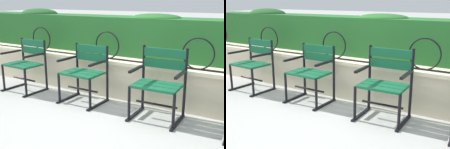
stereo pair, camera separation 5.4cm
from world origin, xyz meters
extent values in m
plane|color=#ADADA8|center=(0.00, 0.00, 0.00)|extent=(60.00, 60.00, 0.00)
cube|color=beige|center=(0.00, 0.84, 0.27)|extent=(8.00, 0.35, 0.54)
cube|color=beige|center=(0.00, 0.84, 0.56)|extent=(8.00, 0.41, 0.05)
cylinder|color=black|center=(0.00, 0.77, 0.60)|extent=(7.45, 0.02, 0.02)
torus|color=black|center=(-1.85, 0.77, 0.80)|extent=(0.42, 0.02, 0.42)
torus|color=black|center=(-0.48, 0.77, 0.80)|extent=(0.42, 0.02, 0.42)
torus|color=black|center=(0.88, 0.77, 0.80)|extent=(0.42, 0.02, 0.42)
cube|color=#236028|center=(0.00, 1.33, 0.89)|extent=(7.84, 0.62, 0.61)
ellipsoid|color=#225423|center=(-2.44, 1.33, 1.19)|extent=(0.83, 0.56, 0.20)
ellipsoid|color=#235C23|center=(0.06, 1.33, 1.19)|extent=(0.79, 0.56, 0.12)
cube|color=#145B38|center=(-1.79, 0.11, 0.44)|extent=(0.55, 0.15, 0.03)
cube|color=#145B38|center=(-1.78, 0.25, 0.44)|extent=(0.55, 0.15, 0.03)
cube|color=#145B38|center=(-1.78, 0.38, 0.44)|extent=(0.55, 0.15, 0.03)
cube|color=#145B38|center=(-1.77, 0.49, 0.76)|extent=(0.55, 0.05, 0.11)
cube|color=#145B38|center=(-1.77, 0.49, 0.64)|extent=(0.55, 0.05, 0.11)
cylinder|color=black|center=(-1.50, 0.48, 0.42)|extent=(0.04, 0.04, 0.83)
cylinder|color=black|center=(-1.52, 0.05, 0.22)|extent=(0.04, 0.04, 0.44)
cube|color=black|center=(-1.51, 0.24, 0.01)|extent=(0.06, 0.52, 0.02)
cube|color=black|center=(-1.51, 0.24, 0.62)|extent=(0.05, 0.40, 0.03)
cylinder|color=black|center=(-2.05, 0.50, 0.42)|extent=(0.04, 0.04, 0.83)
cylinder|color=black|center=(-2.06, 0.07, 0.22)|extent=(0.04, 0.04, 0.44)
cube|color=black|center=(-2.06, 0.26, 0.01)|extent=(0.06, 0.52, 0.02)
cube|color=black|center=(-2.06, 0.26, 0.62)|extent=(0.05, 0.40, 0.03)
cylinder|color=black|center=(-1.78, 0.25, 0.20)|extent=(0.52, 0.05, 0.03)
cube|color=#145B38|center=(-0.63, 0.17, 0.44)|extent=(0.56, 0.13, 0.03)
cube|color=#145B38|center=(-0.62, 0.31, 0.44)|extent=(0.56, 0.13, 0.03)
cube|color=#145B38|center=(-0.62, 0.44, 0.44)|extent=(0.56, 0.13, 0.03)
cube|color=#145B38|center=(-0.62, 0.55, 0.76)|extent=(0.56, 0.04, 0.11)
cube|color=#145B38|center=(-0.62, 0.55, 0.63)|extent=(0.56, 0.04, 0.11)
cylinder|color=black|center=(-0.34, 0.54, 0.41)|extent=(0.04, 0.04, 0.83)
cylinder|color=black|center=(-0.35, 0.11, 0.22)|extent=(0.04, 0.04, 0.44)
cube|color=black|center=(-0.35, 0.30, 0.01)|extent=(0.05, 0.52, 0.02)
cube|color=black|center=(-0.35, 0.30, 0.62)|extent=(0.04, 0.40, 0.03)
cylinder|color=black|center=(-0.90, 0.55, 0.41)|extent=(0.04, 0.04, 0.83)
cylinder|color=black|center=(-0.90, 0.12, 0.22)|extent=(0.04, 0.04, 0.44)
cube|color=black|center=(-0.90, 0.31, 0.01)|extent=(0.05, 0.52, 0.02)
cube|color=black|center=(-0.90, 0.31, 0.62)|extent=(0.04, 0.40, 0.03)
cylinder|color=black|center=(-0.62, 0.31, 0.20)|extent=(0.53, 0.03, 0.03)
cube|color=#145B38|center=(0.54, 0.16, 0.44)|extent=(0.57, 0.15, 0.03)
cube|color=#145B38|center=(0.54, 0.29, 0.44)|extent=(0.57, 0.15, 0.03)
cube|color=#145B38|center=(0.53, 0.43, 0.44)|extent=(0.57, 0.15, 0.03)
cube|color=#145B38|center=(0.53, 0.53, 0.81)|extent=(0.57, 0.05, 0.11)
cube|color=#145B38|center=(0.53, 0.53, 0.67)|extent=(0.57, 0.05, 0.11)
cylinder|color=black|center=(0.81, 0.54, 0.45)|extent=(0.04, 0.04, 0.89)
cylinder|color=black|center=(0.83, 0.11, 0.22)|extent=(0.04, 0.04, 0.44)
cube|color=black|center=(0.82, 0.30, 0.01)|extent=(0.06, 0.52, 0.02)
cube|color=black|center=(0.82, 0.30, 0.62)|extent=(0.05, 0.40, 0.03)
cylinder|color=black|center=(0.24, 0.52, 0.45)|extent=(0.04, 0.04, 0.89)
cylinder|color=black|center=(0.26, 0.09, 0.22)|extent=(0.04, 0.04, 0.44)
cube|color=black|center=(0.25, 0.28, 0.01)|extent=(0.06, 0.52, 0.02)
cube|color=black|center=(0.25, 0.28, 0.62)|extent=(0.05, 0.40, 0.03)
cylinder|color=black|center=(0.54, 0.29, 0.20)|extent=(0.54, 0.05, 0.03)
camera|label=1|loc=(1.80, -2.83, 1.47)|focal=45.50mm
camera|label=2|loc=(1.84, -2.80, 1.47)|focal=45.50mm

